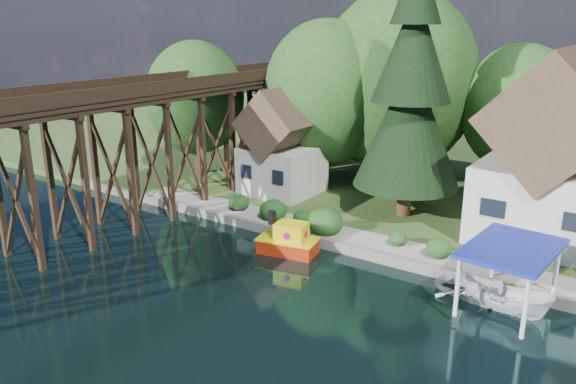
{
  "coord_description": "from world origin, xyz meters",
  "views": [
    {
      "loc": [
        12.18,
        -18.43,
        12.82
      ],
      "look_at": [
        -4.64,
        6.0,
        3.75
      ],
      "focal_mm": 35.0,
      "sensor_mm": 36.0,
      "label": 1
    }
  ],
  "objects_px": {
    "trestle_bridge": "(135,142)",
    "boat_white_a": "(474,290)",
    "conifer": "(411,92)",
    "tugboat": "(289,241)",
    "boat_canopy": "(508,285)",
    "shed": "(282,149)",
    "house_left": "(554,161)"
  },
  "relations": [
    {
      "from": "tugboat",
      "to": "trestle_bridge",
      "type": "bearing_deg",
      "value": -174.71
    },
    {
      "from": "shed",
      "to": "conifer",
      "type": "xyz_separation_m",
      "value": [
        9.55,
        0.37,
        4.74
      ]
    },
    {
      "from": "boat_white_a",
      "to": "tugboat",
      "type": "bearing_deg",
      "value": 104.24
    },
    {
      "from": "house_left",
      "to": "conifer",
      "type": "relative_size",
      "value": 0.66
    },
    {
      "from": "tugboat",
      "to": "shed",
      "type": "bearing_deg",
      "value": 127.06
    },
    {
      "from": "trestle_bridge",
      "to": "boat_white_a",
      "type": "bearing_deg",
      "value": 4.37
    },
    {
      "from": "shed",
      "to": "trestle_bridge",
      "type": "bearing_deg",
      "value": -118.19
    },
    {
      "from": "boat_white_a",
      "to": "house_left",
      "type": "bearing_deg",
      "value": 2.73
    },
    {
      "from": "house_left",
      "to": "boat_canopy",
      "type": "relative_size",
      "value": 2.04
    },
    {
      "from": "tugboat",
      "to": "boat_canopy",
      "type": "relative_size",
      "value": 0.68
    },
    {
      "from": "conifer",
      "to": "boat_white_a",
      "type": "distance_m",
      "value": 13.5
    },
    {
      "from": "boat_white_a",
      "to": "boat_canopy",
      "type": "distance_m",
      "value": 2.07
    },
    {
      "from": "conifer",
      "to": "tugboat",
      "type": "distance_m",
      "value": 12.12
    },
    {
      "from": "conifer",
      "to": "tugboat",
      "type": "xyz_separation_m",
      "value": [
        -3.29,
        -8.65,
        -7.83
      ]
    },
    {
      "from": "trestle_bridge",
      "to": "conifer",
      "type": "xyz_separation_m",
      "value": [
        14.55,
        9.7,
        3.21
      ]
    },
    {
      "from": "house_left",
      "to": "boat_white_a",
      "type": "xyz_separation_m",
      "value": [
        -1.31,
        -9.17,
        -4.74
      ]
    },
    {
      "from": "trestle_bridge",
      "to": "tugboat",
      "type": "height_order",
      "value": "trestle_bridge"
    },
    {
      "from": "conifer",
      "to": "tugboat",
      "type": "height_order",
      "value": "conifer"
    },
    {
      "from": "boat_canopy",
      "to": "boat_white_a",
      "type": "bearing_deg",
      "value": 155.59
    },
    {
      "from": "house_left",
      "to": "boat_canopy",
      "type": "height_order",
      "value": "house_left"
    },
    {
      "from": "house_left",
      "to": "conifer",
      "type": "bearing_deg",
      "value": -172.37
    },
    {
      "from": "house_left",
      "to": "boat_white_a",
      "type": "distance_m",
      "value": 10.41
    },
    {
      "from": "shed",
      "to": "conifer",
      "type": "relative_size",
      "value": 0.47
    },
    {
      "from": "trestle_bridge",
      "to": "house_left",
      "type": "relative_size",
      "value": 4.01
    },
    {
      "from": "conifer",
      "to": "boat_white_a",
      "type": "height_order",
      "value": "conifer"
    },
    {
      "from": "boat_canopy",
      "to": "house_left",
      "type": "bearing_deg",
      "value": 91.92
    },
    {
      "from": "trestle_bridge",
      "to": "tugboat",
      "type": "xyz_separation_m",
      "value": [
        11.26,
        1.04,
        -4.61
      ]
    },
    {
      "from": "house_left",
      "to": "tugboat",
      "type": "xyz_separation_m",
      "value": [
        -11.74,
        -9.78,
        -4.4
      ]
    },
    {
      "from": "tugboat",
      "to": "boat_white_a",
      "type": "bearing_deg",
      "value": 3.37
    },
    {
      "from": "trestle_bridge",
      "to": "boat_canopy",
      "type": "xyz_separation_m",
      "value": [
        23.33,
        0.91,
        -3.93
      ]
    },
    {
      "from": "house_left",
      "to": "boat_canopy",
      "type": "xyz_separation_m",
      "value": [
        0.33,
        -9.92,
        -3.72
      ]
    },
    {
      "from": "shed",
      "to": "conifer",
      "type": "height_order",
      "value": "conifer"
    }
  ]
}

